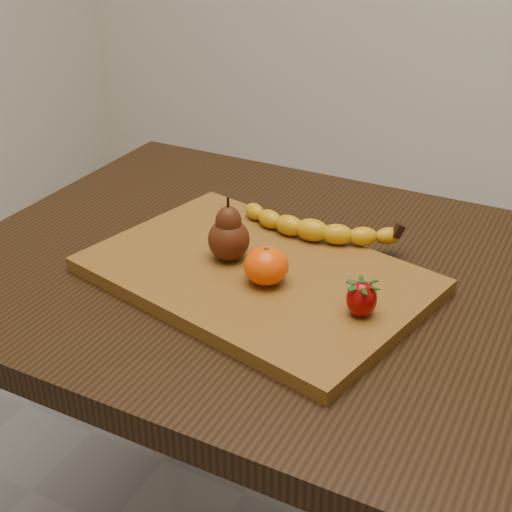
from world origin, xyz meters
The scene contains 6 objects.
table centered at (0.00, 0.00, 0.66)m, with size 1.00×0.70×0.76m.
cutting_board centered at (-0.05, -0.05, 0.77)m, with size 0.45×0.30×0.02m, color brown.
banana centered at (-0.01, 0.06, 0.80)m, with size 0.21×0.06×0.03m, color #DAA10A, non-canonical shape.
pear centered at (-0.09, -0.04, 0.83)m, with size 0.06×0.06×0.09m, color #4A1E0B, non-canonical shape.
mandarin centered at (-0.02, -0.07, 0.81)m, with size 0.06×0.06×0.05m, color #FA4B02.
strawberry centered at (0.12, -0.09, 0.80)m, with size 0.04×0.04×0.05m, color #8F0304, non-canonical shape.
Camera 1 is at (0.34, -0.80, 1.27)m, focal length 50.00 mm.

